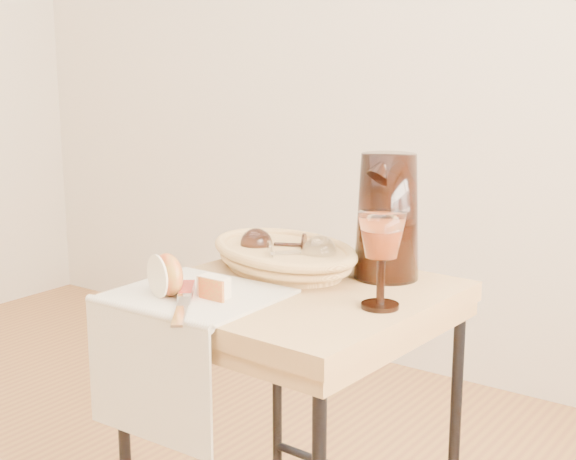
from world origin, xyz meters
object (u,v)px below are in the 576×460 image
Objects in this scene: goblet_lying_a at (277,245)px; pitcher at (387,217)px; tea_towel at (196,295)px; wine_goblet at (381,260)px; goblet_lying_b at (298,253)px; side_table at (294,449)px; bread_basket at (284,257)px; apple_half at (168,274)px; table_knife at (184,300)px.

goblet_lying_a is 0.26m from pitcher.
tea_towel is 1.67× the size of wine_goblet.
goblet_lying_b reaches higher than tea_towel.
pitcher is (0.11, 0.17, 0.48)m from side_table.
tea_towel is at bearing -156.55° from wine_goblet.
side_table is at bearing -24.56° from bread_basket.
bread_basket is 1.17× the size of pitcher.
goblet_lying_b is (0.08, -0.04, 0.00)m from goblet_lying_a.
apple_half is at bearing -156.42° from goblet_lying_b.
wine_goblet is at bearing -66.40° from goblet_lying_b.
pitcher is at bearing 74.31° from apple_half.
table_knife is (-0.09, -0.22, 0.36)m from side_table.
bread_basket is 0.32m from table_knife.
bread_basket is 0.24m from pitcher.
goblet_lying_a is 0.48× the size of table_knife.
wine_goblet reaches higher than table_knife.
goblet_lying_b is at bearing 134.61° from table_knife.
pitcher is at bearing 54.32° from tea_towel.
tea_towel is 2.60× the size of goblet_lying_a.
bread_basket is 3.93× the size of apple_half.
table_knife reaches higher than tea_towel.
wine_goblet reaches higher than apple_half.
goblet_lying_b reaches higher than goblet_lying_a.
side_table is 0.40m from tea_towel.
goblet_lying_b is 0.20m from pitcher.
bread_basket is at bearing -147.90° from pitcher.
wine_goblet is (0.33, -0.13, 0.04)m from goblet_lying_a.
apple_half is (-0.35, -0.18, -0.04)m from wine_goblet.
side_table is 6.03× the size of goblet_lying_a.
tea_towel is 0.36m from wine_goblet.
goblet_lying_a is at bearing 105.35° from apple_half.
tea_towel is 0.26m from bread_basket.
pitcher is at bearing 167.96° from goblet_lying_a.
apple_half is (-0.26, -0.37, -0.08)m from pitcher.
wine_goblet is at bearing 0.23° from bread_basket.
bread_basket is 0.33m from wine_goblet.
wine_goblet reaches higher than goblet_lying_b.
bread_basket is (0.02, 0.26, 0.02)m from tea_towel.
bread_basket is at bearing 99.26° from apple_half.
tea_towel is at bearing -112.11° from pitcher.
apple_half reaches higher than goblet_lying_a.
apple_half is at bearing -112.69° from pitcher.
apple_half is at bearing -153.18° from wine_goblet.
pitcher is at bearing 40.75° from bread_basket.
tea_towel is 0.42m from pitcher.
bread_basket is at bearing 127.93° from goblet_lying_a.
side_table is 0.43m from table_knife.
side_table is at bearing 72.23° from apple_half.
wine_goblet is 0.75× the size of table_knife.
goblet_lying_a is at bearing 174.95° from bread_basket.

